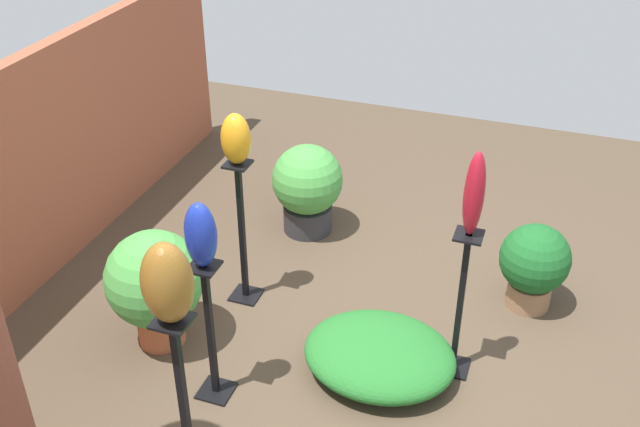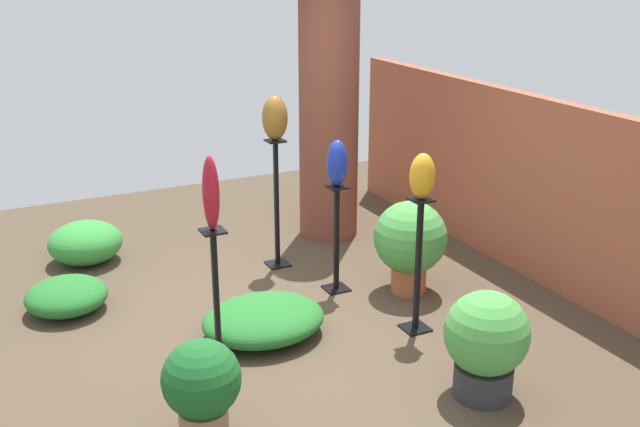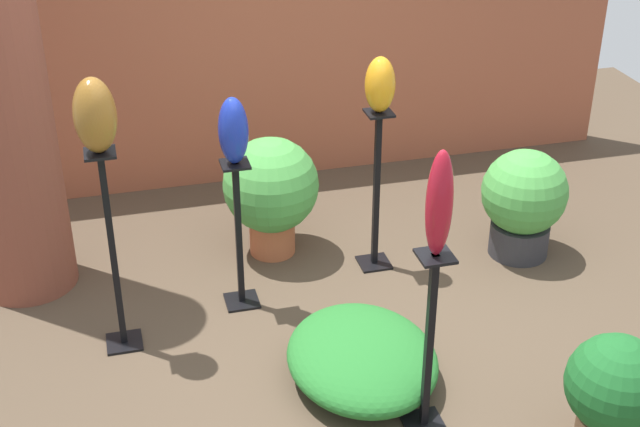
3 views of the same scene
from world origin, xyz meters
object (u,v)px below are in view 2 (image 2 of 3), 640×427
Objects in this scene: pedestal_cobalt at (336,244)px; art_vase_ruby at (211,193)px; pedestal_bronze at (277,209)px; art_vase_bronze at (275,118)px; pedestal_amber at (418,272)px; art_vase_cobalt at (337,163)px; potted_plant_front_right at (486,341)px; potted_plant_walkway_edge at (410,241)px; brick_pillar at (329,100)px; pedestal_ruby at (216,303)px; art_vase_amber at (422,176)px; potted_plant_mid_left at (202,385)px.

art_vase_ruby is at bearing -62.21° from pedestal_cobalt.
pedestal_bronze is 3.02× the size of art_vase_bronze.
pedestal_amber is 1.14m from art_vase_cobalt.
art_vase_bronze is at bearing -172.43° from potted_plant_front_right.
art_vase_bronze is 0.49× the size of potted_plant_walkway_edge.
art_vase_ruby is at bearing -62.21° from art_vase_cobalt.
brick_pillar reaches higher than pedestal_cobalt.
pedestal_ruby is at bearing -98.46° from pedestal_amber.
art_vase_ruby is (0.00, 0.00, 0.80)m from pedestal_ruby.
art_vase_amber reaches higher than pedestal_cobalt.
art_vase_bronze is 2.80m from potted_plant_front_right.
pedestal_cobalt is 0.71m from art_vase_cobalt.
potted_plant_walkway_edge is (-0.38, 1.84, -0.79)m from art_vase_ruby.
art_vase_cobalt reaches higher than pedestal_ruby.
potted_plant_front_right is at bearing 49.79° from art_vase_ruby.
art_vase_amber reaches higher than pedestal_ruby.
brick_pillar is 3.68m from potted_plant_mid_left.
art_vase_ruby reaches higher than art_vase_cobalt.
potted_plant_front_right is at bearing -8.30° from brick_pillar.
potted_plant_front_right is (2.60, 0.35, -0.99)m from art_vase_bronze.
art_vase_cobalt is at bearing 18.40° from pedestal_bronze.
potted_plant_walkway_edge is 1.63m from potted_plant_front_right.
brick_pillar is at bearing 170.91° from art_vase_amber.
pedestal_amber is at bearing 0.00° from art_vase_amber.
pedestal_bronze is at bearing -142.78° from potted_plant_walkway_edge.
brick_pillar is 2.80× the size of pedestal_ruby.
art_vase_cobalt is at bearing 117.79° from pedestal_ruby.
art_vase_bronze is (-1.63, -0.46, 0.91)m from pedestal_amber.
pedestal_cobalt reaches higher than potted_plant_mid_left.
pedestal_ruby is at bearing -98.46° from art_vase_amber.
potted_plant_mid_left is at bearing -33.07° from art_vase_bronze.
potted_plant_mid_left is at bearing -102.58° from potted_plant_front_right.
pedestal_bronze is 1.90m from art_vase_ruby.
art_vase_cobalt is 0.94m from art_vase_amber.
art_vase_amber reaches higher than potted_plant_front_right.
brick_pillar is at bearing 171.70° from potted_plant_front_right.
art_vase_ruby is 1.26m from potted_plant_mid_left.
pedestal_ruby is 2.56× the size of art_vase_cobalt.
art_vase_cobalt is at bearing 117.79° from art_vase_ruby.
potted_plant_front_right is at bearing 7.57° from pedestal_bronze.
art_vase_amber is at bearing 15.59° from pedestal_bronze.
pedestal_ruby is 1.88m from potted_plant_walkway_edge.
pedestal_cobalt is 0.62m from potted_plant_walkway_edge.
art_vase_cobalt is 1.48m from art_vase_ruby.
pedestal_bronze is 1.29m from potted_plant_walkway_edge.
art_vase_ruby reaches higher than potted_plant_front_right.
art_vase_amber reaches higher than art_vase_cobalt.
pedestal_cobalt is 1.47m from pedestal_ruby.
pedestal_amber is 2.73× the size of art_vase_cobalt.
pedestal_ruby is 1.53m from pedestal_amber.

